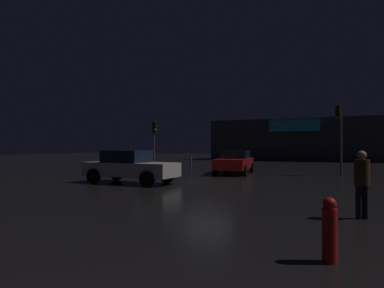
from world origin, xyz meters
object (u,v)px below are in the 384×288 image
Objects in this scene: traffic_signal_opposite at (155,132)px; pedestrian at (362,179)px; traffic_signal_main at (340,125)px; car_near at (130,166)px; store_building at (298,140)px; car_far at (235,162)px; fire_hydrant at (330,230)px.

traffic_signal_opposite reaches higher than pedestrian.
traffic_signal_main reaches higher than car_near.
traffic_signal_opposite is (-12.74, 0.38, -0.16)m from traffic_signal_main.
car_near is (3.54, -8.63, -2.08)m from traffic_signal_opposite.
car_far is (-1.80, -24.56, -1.81)m from store_building.
fire_hydrant is (5.49, -14.85, -0.29)m from car_far.
car_far is at bearing -94.18° from store_building.
car_far is 13.00m from pedestrian.
store_building is at bearing 81.26° from car_near.
car_near is 7.84m from car_far.
traffic_signal_main reaches higher than car_far.
traffic_signal_main is 0.91× the size of car_near.
car_near is at bearing -113.16° from car_far.
traffic_signal_main is at bearing -79.61° from store_building.
store_building is 4.58× the size of car_near.
fire_hydrant is (8.58, -7.64, -0.31)m from car_near.
store_building is at bearing 70.00° from traffic_signal_opposite.
traffic_signal_main reaches higher than traffic_signal_opposite.
store_building is 36.29m from pedestrian.
car_near is (-9.20, -8.24, -2.24)m from traffic_signal_main.
store_building is at bearing 95.35° from fire_hydrant.
pedestrian reaches higher than fire_hydrant.
traffic_signal_opposite is at bearing 126.69° from fire_hydrant.
traffic_signal_main is 12.75m from traffic_signal_opposite.
traffic_signal_opposite is at bearing -110.00° from store_building.
traffic_signal_opposite is 7.10m from car_far.
traffic_signal_opposite reaches higher than car_near.
store_building reaches higher than pedestrian.
pedestrian reaches higher than car_far.
car_far is at bearing 110.28° from fire_hydrant.
store_building reaches higher than traffic_signal_main.
pedestrian is 1.68× the size of fire_hydrant.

